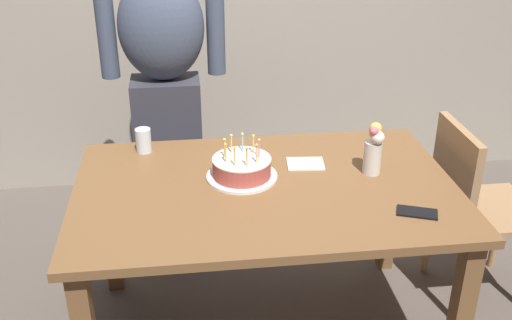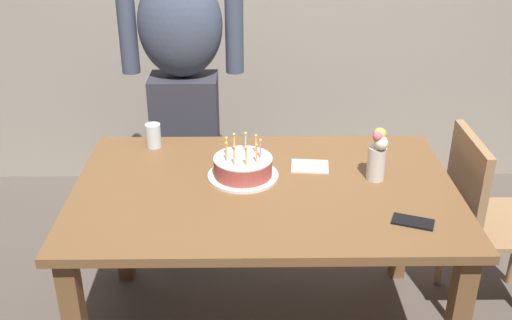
% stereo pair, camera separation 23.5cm
% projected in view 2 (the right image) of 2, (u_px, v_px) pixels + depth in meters
% --- Properties ---
extents(dining_table, '(1.50, 0.96, 0.74)m').
position_uv_depth(dining_table, '(265.00, 208.00, 2.41)').
color(dining_table, brown).
rests_on(dining_table, ground_plane).
extents(birthday_cake, '(0.29, 0.29, 0.17)m').
position_uv_depth(birthday_cake, '(243.00, 168.00, 2.42)').
color(birthday_cake, white).
rests_on(birthday_cake, dining_table).
extents(water_glass_near, '(0.07, 0.07, 0.11)m').
position_uv_depth(water_glass_near, '(153.00, 135.00, 2.68)').
color(water_glass_near, silver).
rests_on(water_glass_near, dining_table).
extents(cell_phone, '(0.16, 0.12, 0.01)m').
position_uv_depth(cell_phone, '(413.00, 222.00, 2.13)').
color(cell_phone, black).
rests_on(cell_phone, dining_table).
extents(napkin_stack, '(0.16, 0.13, 0.01)m').
position_uv_depth(napkin_stack, '(310.00, 166.00, 2.52)').
color(napkin_stack, white).
rests_on(napkin_stack, dining_table).
extents(flower_vase, '(0.07, 0.09, 0.22)m').
position_uv_depth(flower_vase, '(378.00, 153.00, 2.37)').
color(flower_vase, silver).
rests_on(flower_vase, dining_table).
extents(person_man_bearded, '(0.61, 0.27, 1.66)m').
position_uv_depth(person_man_bearded, '(183.00, 85.00, 3.04)').
color(person_man_bearded, '#33333D').
rests_on(person_man_bearded, ground_plane).
extents(dining_chair, '(0.42, 0.42, 0.87)m').
position_uv_depth(dining_chair, '(484.00, 213.00, 2.62)').
color(dining_chair, '#A37A51').
rests_on(dining_chair, ground_plane).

